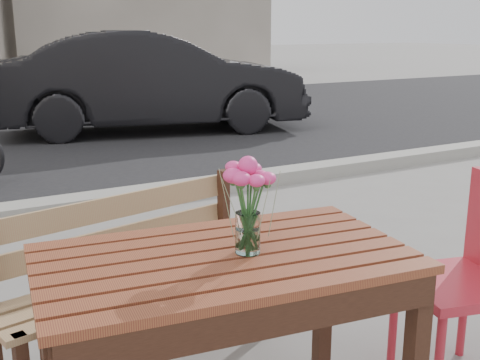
# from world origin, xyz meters

# --- Properties ---
(street) EXTENTS (30.00, 8.12, 0.12)m
(street) POSITION_xyz_m (0.00, 5.06, 0.03)
(street) COLOR black
(street) RESTS_ON ground
(main_table) EXTENTS (1.24, 0.82, 0.72)m
(main_table) POSITION_xyz_m (-0.10, -0.01, 0.60)
(main_table) COLOR maroon
(main_table) RESTS_ON ground
(main_bench) EXTENTS (1.28, 0.61, 0.77)m
(main_bench) POSITION_xyz_m (-0.17, 0.71, 0.47)
(main_bench) COLOR #A37654
(main_bench) RESTS_ON ground
(red_chair) EXTENTS (0.51, 0.51, 0.85)m
(red_chair) POSITION_xyz_m (0.97, -0.10, 0.49)
(red_chair) COLOR #B02231
(red_chair) RESTS_ON ground
(main_vase) EXTENTS (0.17, 0.17, 0.31)m
(main_vase) POSITION_xyz_m (-0.03, -0.03, 0.91)
(main_vase) COLOR white
(main_vase) RESTS_ON main_table
(parked_car) EXTENTS (4.37, 2.37, 1.37)m
(parked_car) POSITION_xyz_m (2.07, 6.29, 0.68)
(parked_car) COLOR black
(parked_car) RESTS_ON ground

